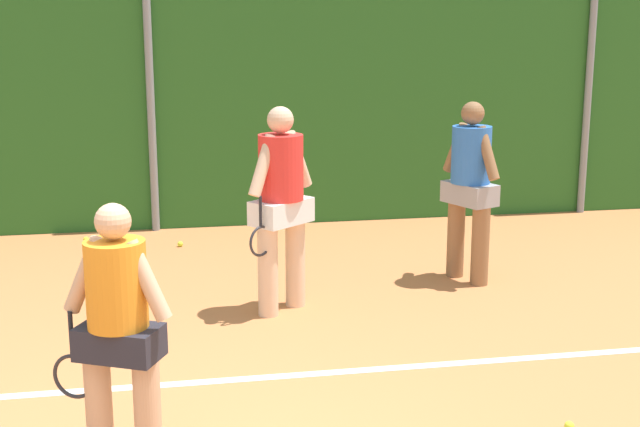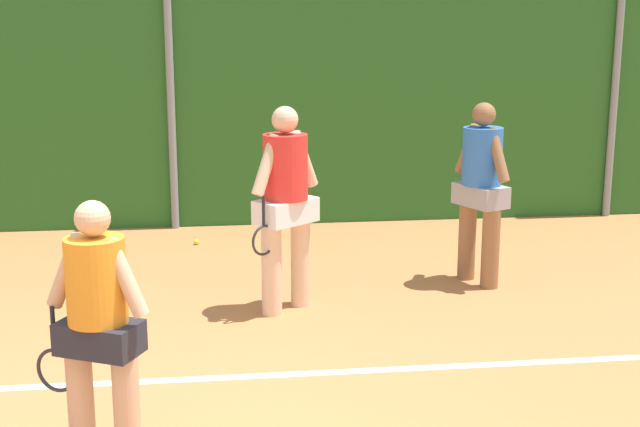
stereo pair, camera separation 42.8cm
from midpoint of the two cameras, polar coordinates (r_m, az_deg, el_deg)
ground_plane at (r=7.06m, az=-9.22°, el=-9.84°), size 31.54×31.54×0.00m
hedge_fence_backdrop at (r=11.39m, az=-8.66°, el=7.30°), size 20.50×0.25×3.28m
fence_post_center at (r=11.20m, az=-8.70°, el=7.85°), size 0.10×0.10×3.53m
fence_post_right at (r=12.52m, az=19.75°, el=7.76°), size 0.10×0.10×3.53m
court_baseline_paint at (r=6.77m, az=-9.32°, el=-10.84°), size 14.98×0.10×0.01m
player_foreground_near at (r=5.31m, az=-12.14°, el=-6.93°), size 0.73×0.47×1.66m
player_midcourt at (r=7.96m, az=-0.74°, el=1.02°), size 0.67×0.64×1.92m
player_backcourt_far at (r=8.98m, az=11.88°, el=1.94°), size 0.51×0.73×1.87m
tennis_ball_0 at (r=11.08m, az=-12.85°, el=-1.46°), size 0.07×0.07×0.07m
tennis_ball_4 at (r=10.60m, az=-6.97°, el=-1.88°), size 0.07×0.07×0.07m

